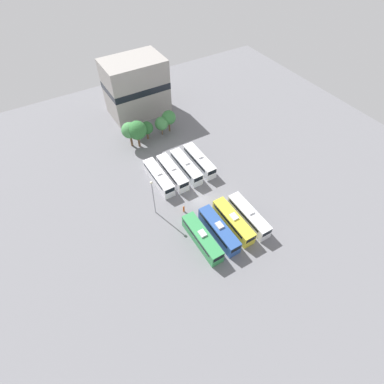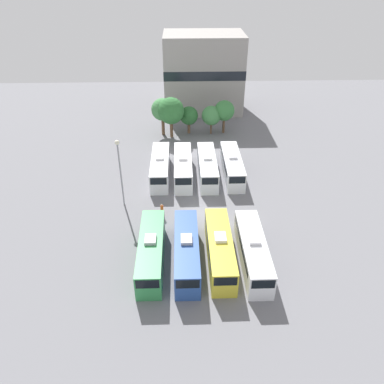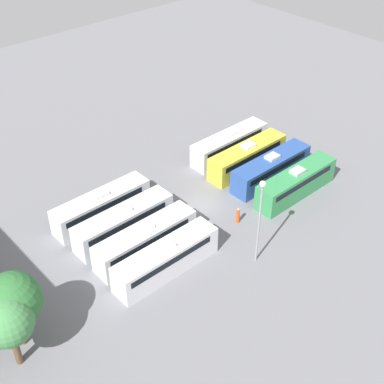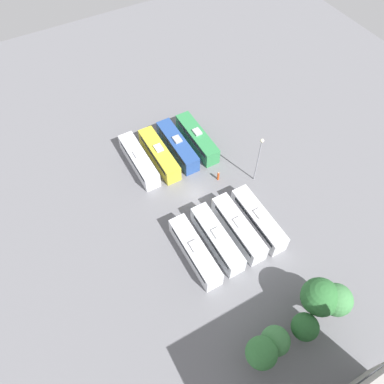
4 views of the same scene
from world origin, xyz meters
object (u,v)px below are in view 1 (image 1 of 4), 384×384
at_px(tree_0, 129,130).
at_px(bus_3, 249,215).
at_px(tree_2, 147,128).
at_px(tree_3, 162,124).
at_px(depot_building, 136,87).
at_px(bus_6, 186,167).
at_px(bus_1, 219,230).
at_px(tree_4, 169,118).
at_px(bus_0, 202,238).
at_px(bus_4, 159,177).
at_px(bus_7, 199,160).
at_px(worker_person, 184,209).
at_px(bus_2, 233,221).
at_px(light_pole, 153,193).
at_px(bus_5, 172,172).
at_px(tree_1, 137,130).

bearing_deg(tree_0, bus_3, -72.62).
distance_m(tree_0, tree_2, 4.99).
xyz_separation_m(tree_3, depot_building, (-0.79, 13.14, 4.24)).
height_order(bus_6, tree_2, tree_2).
height_order(bus_1, bus_3, same).
bearing_deg(tree_4, bus_0, -108.24).
bearing_deg(bus_4, bus_7, -0.16).
distance_m(bus_4, tree_2, 16.60).
height_order(tree_4, depot_building, depot_building).
relative_size(bus_1, tree_3, 2.09).
bearing_deg(worker_person, bus_0, -95.53).
xyz_separation_m(bus_1, bus_2, (3.61, 0.23, 0.00)).
relative_size(bus_6, worker_person, 6.00).
bearing_deg(bus_6, bus_3, -79.08).
relative_size(light_pole, tree_3, 1.78).
xyz_separation_m(bus_1, tree_2, (1.11, 34.72, 1.72)).
xyz_separation_m(bus_1, tree_0, (-3.65, 34.17, 3.14)).
height_order(bus_4, worker_person, bus_4).
bearing_deg(worker_person, light_pole, 151.44).
bearing_deg(worker_person, bus_5, 74.52).
height_order(bus_3, tree_1, tree_1).
height_order(bus_5, tree_0, tree_0).
height_order(bus_6, bus_7, same).
bearing_deg(bus_2, worker_person, 128.46).
relative_size(bus_7, light_pole, 1.18).
distance_m(bus_0, bus_7, 21.74).
xyz_separation_m(bus_5, tree_1, (-1.92, 14.30, 3.34)).
relative_size(bus_7, tree_0, 1.62).
xyz_separation_m(bus_0, bus_7, (11.02, 18.74, 0.00)).
height_order(bus_4, tree_2, tree_2).
relative_size(bus_5, depot_building, 0.69).
relative_size(bus_4, bus_6, 1.00).
height_order(bus_6, light_pole, light_pole).
bearing_deg(bus_0, tree_1, 87.03).
bearing_deg(depot_building, bus_2, -90.98).
bearing_deg(bus_5, bus_3, -68.92).
bearing_deg(bus_3, depot_building, 93.26).
relative_size(bus_3, tree_4, 1.80).
distance_m(bus_0, bus_3, 10.93).
distance_m(tree_1, tree_2, 3.98).
bearing_deg(tree_3, tree_1, -169.92).
bearing_deg(bus_0, tree_0, 89.74).
xyz_separation_m(bus_3, tree_3, (-1.92, 34.53, 1.88)).
height_order(worker_person, tree_1, tree_1).
xyz_separation_m(bus_0, bus_6, (7.28, 18.56, 0.00)).
distance_m(bus_2, light_pole, 16.86).
bearing_deg(bus_0, bus_4, 89.33).
distance_m(tree_2, depot_building, 13.85).
bearing_deg(tree_4, bus_4, -125.29).
bearing_deg(tree_2, worker_person, -98.88).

